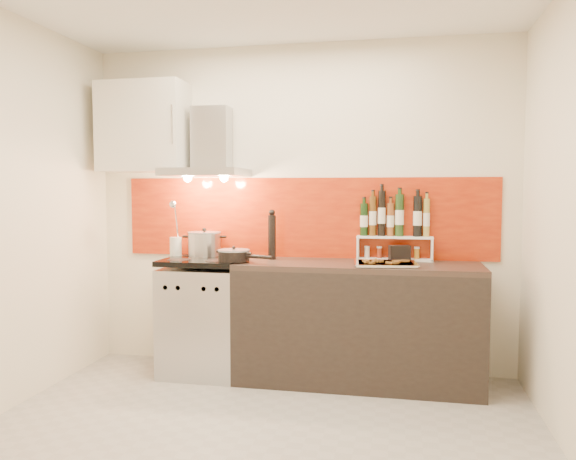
% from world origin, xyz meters
% --- Properties ---
extents(floor, '(3.40, 3.40, 0.00)m').
position_xyz_m(floor, '(0.00, 0.00, 0.00)').
color(floor, '#9E9991').
rests_on(floor, ground).
extents(back_wall, '(3.40, 0.02, 2.60)m').
position_xyz_m(back_wall, '(0.00, 1.40, 1.30)').
color(back_wall, silver).
rests_on(back_wall, ground).
extents(backsplash, '(3.00, 0.02, 0.64)m').
position_xyz_m(backsplash, '(0.05, 1.39, 1.22)').
color(backsplash, maroon).
rests_on(backsplash, back_wall).
extents(range_stove, '(0.60, 0.60, 0.91)m').
position_xyz_m(range_stove, '(-0.70, 1.10, 0.44)').
color(range_stove, '#B7B7BA').
rests_on(range_stove, ground).
extents(counter, '(1.80, 0.60, 0.90)m').
position_xyz_m(counter, '(0.50, 1.10, 0.45)').
color(counter, black).
rests_on(counter, ground).
extents(range_hood, '(0.62, 0.50, 0.61)m').
position_xyz_m(range_hood, '(-0.70, 1.24, 1.74)').
color(range_hood, '#B7B7BA').
rests_on(range_hood, back_wall).
extents(upper_cabinet, '(0.70, 0.35, 0.72)m').
position_xyz_m(upper_cabinet, '(-1.25, 1.22, 1.95)').
color(upper_cabinet, beige).
rests_on(upper_cabinet, back_wall).
extents(stock_pot, '(0.27, 0.27, 0.23)m').
position_xyz_m(stock_pot, '(-0.75, 1.24, 1.01)').
color(stock_pot, '#B7B7BA').
rests_on(stock_pot, range_stove).
extents(saute_pan, '(0.45, 0.25, 0.11)m').
position_xyz_m(saute_pan, '(-0.41, 0.97, 0.95)').
color(saute_pan, black).
rests_on(saute_pan, range_stove).
extents(utensil_jar, '(0.10, 0.14, 0.46)m').
position_xyz_m(utensil_jar, '(-0.98, 1.19, 1.04)').
color(utensil_jar, silver).
rests_on(utensil_jar, range_stove).
extents(pepper_mill, '(0.06, 0.06, 0.39)m').
position_xyz_m(pepper_mill, '(-0.18, 1.20, 1.09)').
color(pepper_mill, black).
rests_on(pepper_mill, counter).
extents(step_shelf, '(0.58, 0.16, 0.54)m').
position_xyz_m(step_shelf, '(0.76, 1.34, 1.15)').
color(step_shelf, white).
rests_on(step_shelf, counter).
extents(caddy_box, '(0.17, 0.11, 0.13)m').
position_xyz_m(caddy_box, '(0.80, 1.21, 0.96)').
color(caddy_box, black).
rests_on(caddy_box, counter).
extents(baking_tray, '(0.47, 0.38, 0.03)m').
position_xyz_m(baking_tray, '(0.70, 1.00, 0.92)').
color(baking_tray, silver).
rests_on(baking_tray, counter).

